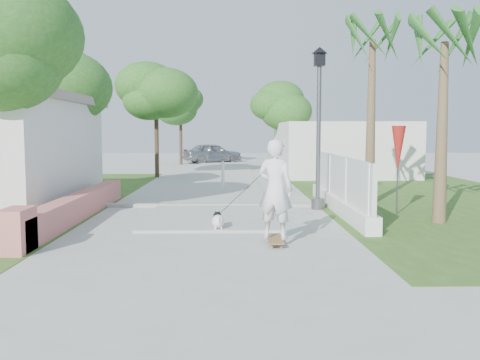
{
  "coord_description": "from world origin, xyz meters",
  "views": [
    {
      "loc": [
        0.49,
        -9.19,
        2.15
      ],
      "look_at": [
        0.69,
        2.37,
        1.1
      ],
      "focal_mm": 40.0,
      "sensor_mm": 36.0,
      "label": 1
    }
  ],
  "objects_px": {
    "street_lamp": "(319,122)",
    "bollard": "(223,175)",
    "patio_umbrella": "(398,150)",
    "skateboarder": "(249,195)",
    "parked_car": "(213,153)",
    "dog": "(218,221)"
  },
  "relations": [
    {
      "from": "street_lamp",
      "to": "bollard",
      "type": "relative_size",
      "value": 4.07
    },
    {
      "from": "street_lamp",
      "to": "patio_umbrella",
      "type": "xyz_separation_m",
      "value": [
        1.9,
        -1.0,
        -0.74
      ]
    },
    {
      "from": "patio_umbrella",
      "to": "skateboarder",
      "type": "height_order",
      "value": "patio_umbrella"
    },
    {
      "from": "street_lamp",
      "to": "parked_car",
      "type": "relative_size",
      "value": 1.1
    },
    {
      "from": "skateboarder",
      "to": "patio_umbrella",
      "type": "bearing_deg",
      "value": -117.18
    },
    {
      "from": "street_lamp",
      "to": "skateboarder",
      "type": "relative_size",
      "value": 2.12
    },
    {
      "from": "dog",
      "to": "street_lamp",
      "type": "bearing_deg",
      "value": 44.34
    },
    {
      "from": "bollard",
      "to": "dog",
      "type": "xyz_separation_m",
      "value": [
        0.01,
        -7.73,
        -0.36
      ]
    },
    {
      "from": "bollard",
      "to": "patio_umbrella",
      "type": "bearing_deg",
      "value": -50.09
    },
    {
      "from": "patio_umbrella",
      "to": "dog",
      "type": "xyz_separation_m",
      "value": [
        -4.59,
        -2.23,
        -1.46
      ]
    },
    {
      "from": "parked_car",
      "to": "street_lamp",
      "type": "bearing_deg",
      "value": 164.51
    },
    {
      "from": "skateboarder",
      "to": "dog",
      "type": "distance_m",
      "value": 1.25
    },
    {
      "from": "skateboarder",
      "to": "bollard",
      "type": "bearing_deg",
      "value": -60.79
    },
    {
      "from": "street_lamp",
      "to": "parked_car",
      "type": "distance_m",
      "value": 22.56
    },
    {
      "from": "dog",
      "to": "parked_car",
      "type": "bearing_deg",
      "value": 86.35
    },
    {
      "from": "bollard",
      "to": "skateboarder",
      "type": "relative_size",
      "value": 0.52
    },
    {
      "from": "skateboarder",
      "to": "parked_car",
      "type": "distance_m",
      "value": 26.32
    },
    {
      "from": "skateboarder",
      "to": "parked_car",
      "type": "xyz_separation_m",
      "value": [
        -1.62,
        26.27,
        -0.2
      ]
    },
    {
      "from": "bollard",
      "to": "patio_umbrella",
      "type": "xyz_separation_m",
      "value": [
        4.6,
        -5.5,
        1.1
      ]
    },
    {
      "from": "bollard",
      "to": "patio_umbrella",
      "type": "distance_m",
      "value": 7.25
    },
    {
      "from": "bollard",
      "to": "parked_car",
      "type": "distance_m",
      "value": 17.72
    },
    {
      "from": "street_lamp",
      "to": "parked_car",
      "type": "height_order",
      "value": "street_lamp"
    }
  ]
}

